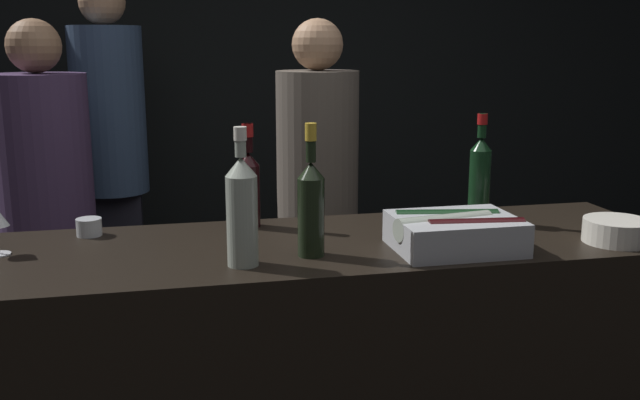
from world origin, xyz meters
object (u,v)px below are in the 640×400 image
Objects in this scene: red_wine_bottle_burgundy at (480,177)px; person_in_hoodie at (112,154)px; ice_bin_with_bottles at (455,231)px; person_blond_tee at (318,195)px; red_wine_bottle_tall at (249,184)px; person_grey_polo at (47,205)px; candle_votive at (89,227)px; champagne_bottle at (311,204)px; bowl_white at (617,230)px; white_wine_bottle at (242,208)px.

person_in_hoodie reaches higher than red_wine_bottle_burgundy.
person_in_hoodie is at bearing 131.41° from red_wine_bottle_burgundy.
ice_bin_with_bottles is 0.21× the size of person_blond_tee.
person_blond_tee is (0.37, 0.70, -0.20)m from red_wine_bottle_tall.
person_blond_tee reaches higher than person_grey_polo.
ice_bin_with_bottles is 1.08× the size of red_wine_bottle_tall.
champagne_bottle is (0.62, -0.35, 0.12)m from candle_votive.
champagne_bottle is at bearing -70.34° from red_wine_bottle_tall.
bowl_white is 0.44m from red_wine_bottle_burgundy.
red_wine_bottle_tall is at bearing 109.66° from champagne_bottle.
person_blond_tee is (0.87, -0.59, -0.12)m from person_in_hoodie.
champagne_bottle is at bearing 176.01° from bowl_white.
ice_bin_with_bottles is at bearing -35.56° from red_wine_bottle_tall.
bowl_white is at bearing -22.13° from red_wine_bottle_tall.
ice_bin_with_bottles is 0.66m from red_wine_bottle_tall.
person_in_hoodie is 1.06m from person_blond_tee.
red_wine_bottle_tall is (-0.54, 0.38, 0.08)m from ice_bin_with_bottles.
ice_bin_with_bottles is 0.35m from red_wine_bottle_burgundy.
candle_votive is 0.21× the size of red_wine_bottle_burgundy.
white_wine_bottle is 0.22× the size of person_grey_polo.
champagne_bottle is (0.19, 0.05, -0.01)m from white_wine_bottle.
person_in_hoodie reaches higher than person_blond_tee.
champagne_bottle is at bearing 62.75° from person_in_hoodie.
ice_bin_with_bottles is 0.19× the size of person_in_hoodie.
ice_bin_with_bottles is 0.61m from white_wine_bottle.
red_wine_bottle_burgundy is 1.87m from person_in_hoodie.
bowl_white is 0.53× the size of white_wine_bottle.
person_grey_polo is at bearing 137.04° from ice_bin_with_bottles.
person_blond_tee is (-0.36, 0.81, -0.21)m from red_wine_bottle_burgundy.
white_wine_bottle is 0.85m from red_wine_bottle_burgundy.
person_grey_polo is (-0.66, 1.20, -0.22)m from white_wine_bottle.
champagne_bottle is 0.38m from red_wine_bottle_tall.
white_wine_bottle is 0.22× the size of person_blond_tee.
champagne_bottle is 1.11× the size of red_wine_bottle_tall.
bowl_white is (0.49, -0.04, -0.02)m from ice_bin_with_bottles.
ice_bin_with_bottles is 1.84× the size of bowl_white.
white_wine_bottle is 1.75m from person_in_hoodie.
white_wine_bottle reaches higher than bowl_white.
white_wine_bottle is (-0.60, -0.02, 0.10)m from ice_bin_with_bottles.
person_grey_polo is (-1.76, 1.21, -0.11)m from bowl_white.
person_in_hoodie reaches higher than red_wine_bottle_tall.
bowl_white is 1.30m from person_blond_tee.
candle_votive is 0.21× the size of champagne_bottle.
person_grey_polo is at bearing 132.53° from red_wine_bottle_tall.
candle_votive is 1.29m from person_in_hoodie.
candle_votive is at bearing 105.41° from person_grey_polo.
ice_bin_with_bottles is 1.00× the size of red_wine_bottle_burgundy.
white_wine_bottle is at bearing 117.68° from person_grey_polo.
bowl_white is 0.91m from champagne_bottle.
red_wine_bottle_burgundy reaches higher than candle_votive.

